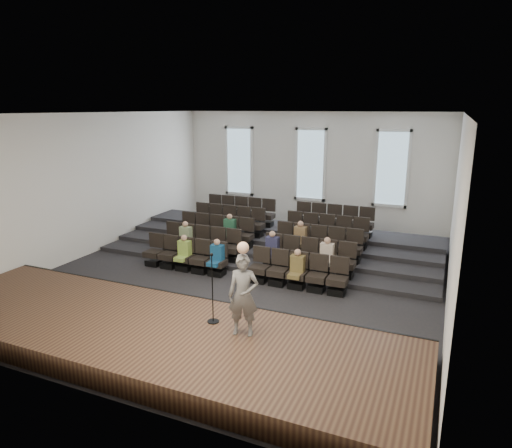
# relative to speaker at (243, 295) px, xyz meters

# --- Properties ---
(ground) EXTENTS (14.00, 14.00, 0.00)m
(ground) POSITION_rel_speaker_xyz_m (-2.07, 4.63, -1.38)
(ground) COLOR black
(ground) RESTS_ON ground
(ceiling) EXTENTS (12.00, 14.00, 0.02)m
(ceiling) POSITION_rel_speaker_xyz_m (-2.07, 4.63, 3.63)
(ceiling) COLOR white
(ceiling) RESTS_ON ground
(wall_back) EXTENTS (12.00, 0.04, 5.00)m
(wall_back) POSITION_rel_speaker_xyz_m (-2.07, 11.65, 1.12)
(wall_back) COLOR silver
(wall_back) RESTS_ON ground
(wall_front) EXTENTS (12.00, 0.04, 5.00)m
(wall_front) POSITION_rel_speaker_xyz_m (-2.07, -2.39, 1.12)
(wall_front) COLOR silver
(wall_front) RESTS_ON ground
(wall_left) EXTENTS (0.04, 14.00, 5.00)m
(wall_left) POSITION_rel_speaker_xyz_m (-8.09, 4.63, 1.12)
(wall_left) COLOR silver
(wall_left) RESTS_ON ground
(wall_right) EXTENTS (0.04, 14.00, 5.00)m
(wall_right) POSITION_rel_speaker_xyz_m (3.95, 4.63, 1.12)
(wall_right) COLOR silver
(wall_right) RESTS_ON ground
(stage) EXTENTS (11.80, 3.60, 0.50)m
(stage) POSITION_rel_speaker_xyz_m (-2.07, -0.47, -1.13)
(stage) COLOR #513723
(stage) RESTS_ON ground
(stage_lip) EXTENTS (11.80, 0.06, 0.52)m
(stage_lip) POSITION_rel_speaker_xyz_m (-2.07, 1.30, -1.13)
(stage_lip) COLOR black
(stage_lip) RESTS_ON ground
(risers) EXTENTS (11.80, 4.80, 0.60)m
(risers) POSITION_rel_speaker_xyz_m (-2.07, 7.80, -1.18)
(risers) COLOR black
(risers) RESTS_ON ground
(seating_rows) EXTENTS (6.80, 4.70, 1.67)m
(seating_rows) POSITION_rel_speaker_xyz_m (-2.07, 6.17, -0.70)
(seating_rows) COLOR black
(seating_rows) RESTS_ON ground
(windows) EXTENTS (8.44, 0.10, 3.24)m
(windows) POSITION_rel_speaker_xyz_m (-2.07, 11.58, 1.32)
(windows) COLOR white
(windows) RESTS_ON wall_back
(audience) EXTENTS (5.45, 2.64, 1.10)m
(audience) POSITION_rel_speaker_xyz_m (-2.07, 4.95, -0.57)
(audience) COLOR #8EB046
(audience) RESTS_ON seating_rows
(speaker) EXTENTS (0.73, 0.56, 1.76)m
(speaker) POSITION_rel_speaker_xyz_m (0.00, 0.00, 0.00)
(speaker) COLOR #605D5A
(speaker) RESTS_ON stage
(mic_stand) EXTENTS (0.27, 0.27, 1.62)m
(mic_stand) POSITION_rel_speaker_xyz_m (-0.86, 0.23, -0.40)
(mic_stand) COLOR black
(mic_stand) RESTS_ON stage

